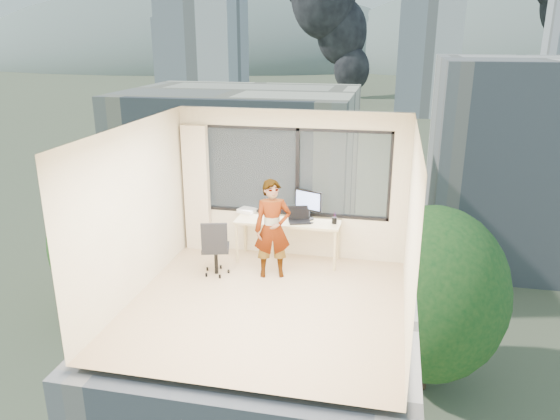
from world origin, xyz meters
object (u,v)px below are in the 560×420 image
(monitor, at_px, (308,204))
(game_console, at_px, (247,211))
(chair, at_px, (216,246))
(person, at_px, (273,229))
(desk, at_px, (288,240))
(laptop, at_px, (300,216))
(handbag, at_px, (295,212))

(monitor, distance_m, game_console, 1.16)
(chair, xyz_separation_m, monitor, (1.39, 0.92, 0.52))
(person, bearing_deg, chair, 171.32)
(desk, xyz_separation_m, laptop, (0.21, -0.06, 0.49))
(chair, bearing_deg, person, -7.27)
(game_console, relative_size, laptop, 0.77)
(desk, distance_m, chair, 1.32)
(person, height_order, laptop, person)
(desk, xyz_separation_m, handbag, (0.09, 0.18, 0.47))
(chair, distance_m, game_console, 1.11)
(chair, relative_size, game_console, 3.34)
(desk, bearing_deg, handbag, 62.85)
(desk, xyz_separation_m, chair, (-1.06, -0.78, 0.11))
(chair, bearing_deg, desk, 20.87)
(chair, height_order, monitor, monitor)
(laptop, xyz_separation_m, handbag, (-0.12, 0.24, -0.02))
(chair, xyz_separation_m, handbag, (1.15, 0.95, 0.36))
(laptop, bearing_deg, chair, -168.75)
(chair, height_order, person, person)
(laptop, bearing_deg, handbag, 98.80)
(chair, height_order, laptop, laptop)
(desk, height_order, game_console, game_console)
(game_console, relative_size, handbag, 1.18)
(game_console, bearing_deg, laptop, 1.47)
(game_console, bearing_deg, handbag, 13.78)
(handbag, bearing_deg, desk, -104.35)
(person, relative_size, game_console, 5.56)
(person, bearing_deg, game_console, 109.85)
(desk, bearing_deg, chair, -143.70)
(person, bearing_deg, handbag, 58.31)
(chair, height_order, game_console, chair)
(chair, xyz_separation_m, game_console, (0.26, 1.04, 0.30))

